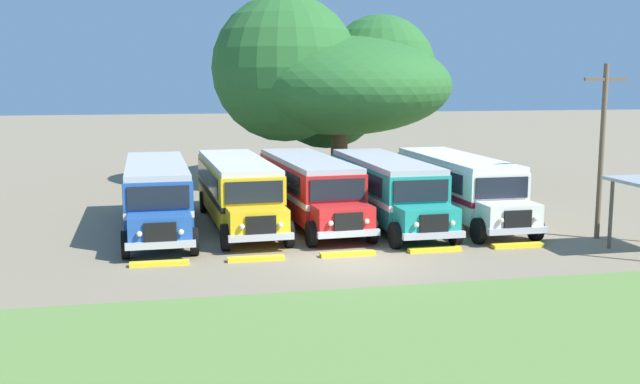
{
  "coord_description": "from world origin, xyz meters",
  "views": [
    {
      "loc": [
        -6.32,
        -24.13,
        6.31
      ],
      "look_at": [
        0.0,
        5.69,
        1.6
      ],
      "focal_mm": 41.46,
      "sensor_mm": 36.0,
      "label": 1
    }
  ],
  "objects_px": {
    "parked_bus_slot_1": "(238,188)",
    "parked_bus_slot_4": "(458,184)",
    "broad_shade_tree": "(330,80)",
    "parked_bus_slot_0": "(157,193)",
    "utility_pole": "(602,146)",
    "parked_bus_slot_3": "(386,187)",
    "parked_bus_slot_2": "(309,186)"
  },
  "relations": [
    {
      "from": "parked_bus_slot_0",
      "to": "parked_bus_slot_2",
      "type": "relative_size",
      "value": 0.99
    },
    {
      "from": "parked_bus_slot_0",
      "to": "parked_bus_slot_1",
      "type": "relative_size",
      "value": 1.0
    },
    {
      "from": "parked_bus_slot_4",
      "to": "broad_shade_tree",
      "type": "height_order",
      "value": "broad_shade_tree"
    },
    {
      "from": "parked_bus_slot_1",
      "to": "parked_bus_slot_4",
      "type": "xyz_separation_m",
      "value": [
        9.83,
        -0.85,
        0.0
      ]
    },
    {
      "from": "parked_bus_slot_3",
      "to": "broad_shade_tree",
      "type": "distance_m",
      "value": 14.36
    },
    {
      "from": "parked_bus_slot_1",
      "to": "broad_shade_tree",
      "type": "height_order",
      "value": "broad_shade_tree"
    },
    {
      "from": "parked_bus_slot_0",
      "to": "parked_bus_slot_1",
      "type": "distance_m",
      "value": 3.48
    },
    {
      "from": "parked_bus_slot_2",
      "to": "parked_bus_slot_0",
      "type": "bearing_deg",
      "value": -89.37
    },
    {
      "from": "utility_pole",
      "to": "parked_bus_slot_3",
      "type": "bearing_deg",
      "value": 146.01
    },
    {
      "from": "broad_shade_tree",
      "to": "parked_bus_slot_3",
      "type": "bearing_deg",
      "value": -92.29
    },
    {
      "from": "parked_bus_slot_0",
      "to": "parked_bus_slot_3",
      "type": "xyz_separation_m",
      "value": [
        9.84,
        -0.46,
        0.0
      ]
    },
    {
      "from": "parked_bus_slot_3",
      "to": "utility_pole",
      "type": "distance_m",
      "value": 9.0
    },
    {
      "from": "parked_bus_slot_0",
      "to": "parked_bus_slot_3",
      "type": "height_order",
      "value": "same"
    },
    {
      "from": "parked_bus_slot_2",
      "to": "utility_pole",
      "type": "bearing_deg",
      "value": 57.44
    },
    {
      "from": "parked_bus_slot_3",
      "to": "parked_bus_slot_2",
      "type": "bearing_deg",
      "value": -106.89
    },
    {
      "from": "parked_bus_slot_1",
      "to": "utility_pole",
      "type": "distance_m",
      "value": 15.02
    },
    {
      "from": "parked_bus_slot_3",
      "to": "parked_bus_slot_4",
      "type": "xyz_separation_m",
      "value": [
        3.43,
        0.13,
        0.0
      ]
    },
    {
      "from": "parked_bus_slot_0",
      "to": "utility_pole",
      "type": "distance_m",
      "value": 18.04
    },
    {
      "from": "parked_bus_slot_1",
      "to": "parked_bus_slot_2",
      "type": "height_order",
      "value": "same"
    },
    {
      "from": "broad_shade_tree",
      "to": "utility_pole",
      "type": "relative_size",
      "value": 2.12
    },
    {
      "from": "parked_bus_slot_0",
      "to": "parked_bus_slot_1",
      "type": "bearing_deg",
      "value": 97.21
    },
    {
      "from": "parked_bus_slot_3",
      "to": "parked_bus_slot_4",
      "type": "relative_size",
      "value": 1.0
    },
    {
      "from": "broad_shade_tree",
      "to": "utility_pole",
      "type": "xyz_separation_m",
      "value": [
        6.72,
        -18.49,
        -2.49
      ]
    },
    {
      "from": "utility_pole",
      "to": "parked_bus_slot_4",
      "type": "bearing_deg",
      "value": 127.35
    },
    {
      "from": "parked_bus_slot_1",
      "to": "parked_bus_slot_4",
      "type": "height_order",
      "value": "same"
    },
    {
      "from": "parked_bus_slot_1",
      "to": "broad_shade_tree",
      "type": "relative_size",
      "value": 0.75
    },
    {
      "from": "parked_bus_slot_1",
      "to": "parked_bus_slot_4",
      "type": "relative_size",
      "value": 1.0
    },
    {
      "from": "parked_bus_slot_0",
      "to": "parked_bus_slot_3",
      "type": "bearing_deg",
      "value": 85.97
    },
    {
      "from": "utility_pole",
      "to": "parked_bus_slot_2",
      "type": "bearing_deg",
      "value": 150.98
    },
    {
      "from": "parked_bus_slot_3",
      "to": "broad_shade_tree",
      "type": "bearing_deg",
      "value": 176.93
    },
    {
      "from": "parked_bus_slot_1",
      "to": "utility_pole",
      "type": "relative_size",
      "value": 1.59
    },
    {
      "from": "parked_bus_slot_0",
      "to": "parked_bus_slot_2",
      "type": "xyz_separation_m",
      "value": [
        6.59,
        0.48,
        0.0
      ]
    }
  ]
}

